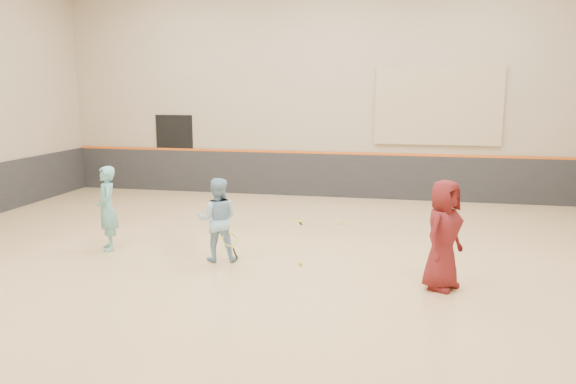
% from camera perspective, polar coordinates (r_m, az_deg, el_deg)
% --- Properties ---
extents(room, '(15.04, 12.04, 6.22)m').
position_cam_1_polar(room, '(9.60, -0.52, -2.40)').
color(room, tan).
rests_on(room, ground).
extents(wainscot_back, '(14.90, 0.04, 1.20)m').
position_cam_1_polar(wainscot_back, '(15.42, 4.22, 1.70)').
color(wainscot_back, '#232326').
rests_on(wainscot_back, floor).
extents(accent_stripe, '(14.90, 0.03, 0.06)m').
position_cam_1_polar(accent_stripe, '(15.33, 4.25, 3.99)').
color(accent_stripe, '#D85914').
rests_on(accent_stripe, wall_back).
extents(acoustic_panel, '(3.20, 0.08, 2.00)m').
position_cam_1_polar(acoustic_panel, '(15.11, 15.01, 8.44)').
color(acoustic_panel, tan).
rests_on(acoustic_panel, wall_back).
extents(doorway, '(1.10, 0.05, 2.20)m').
position_cam_1_polar(doorway, '(16.56, -11.41, 3.88)').
color(doorway, black).
rests_on(doorway, floor).
extents(girl, '(0.63, 0.68, 1.56)m').
position_cam_1_polar(girl, '(10.84, -17.91, -1.60)').
color(girl, '#65AFB0').
rests_on(girl, floor).
extents(instructor, '(0.81, 0.70, 1.46)m').
position_cam_1_polar(instructor, '(9.75, -7.18, -2.80)').
color(instructor, '#8AB6D5').
rests_on(instructor, floor).
extents(young_man, '(0.87, 0.96, 1.65)m').
position_cam_1_polar(young_man, '(8.61, 15.50, -4.21)').
color(young_man, maroon).
rests_on(young_man, floor).
extents(held_racket, '(0.45, 0.45, 0.47)m').
position_cam_1_polar(held_racket, '(9.59, -5.93, -4.84)').
color(held_racket, '#B1BD29').
rests_on(held_racket, instructor).
extents(spare_racket, '(0.61, 0.61, 0.04)m').
position_cam_1_polar(spare_racket, '(12.64, 1.02, -2.92)').
color(spare_racket, '#D2EA33').
rests_on(spare_racket, floor).
extents(ball_under_racket, '(0.07, 0.07, 0.07)m').
position_cam_1_polar(ball_under_racket, '(9.56, 1.26, -7.30)').
color(ball_under_racket, yellow).
rests_on(ball_under_racket, floor).
extents(ball_in_hand, '(0.07, 0.07, 0.07)m').
position_cam_1_polar(ball_in_hand, '(8.44, 16.43, -3.38)').
color(ball_in_hand, yellow).
rests_on(ball_in_hand, young_man).
extents(ball_beside_spare, '(0.07, 0.07, 0.07)m').
position_cam_1_polar(ball_beside_spare, '(12.39, 5.41, -3.18)').
color(ball_beside_spare, '#BED130').
rests_on(ball_beside_spare, floor).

